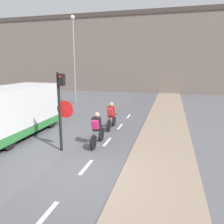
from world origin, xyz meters
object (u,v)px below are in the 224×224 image
cyclist_near (97,130)px  van (14,112)px  cyclist_far (111,116)px  street_lamp_far (74,52)px  traffic_light_pole (61,103)px

cyclist_near → van: (-4.27, 0.29, 0.45)m
cyclist_near → cyclist_far: size_ratio=1.03×
street_lamp_far → van: bearing=-84.8°
cyclist_far → van: 4.77m
street_lamp_far → cyclist_far: (5.00, -6.49, -3.68)m
traffic_light_pole → cyclist_near: traffic_light_pole is taller
cyclist_near → street_lamp_far: bearing=119.4°
cyclist_near → van: van is taller
cyclist_near → cyclist_far: (-0.07, 2.50, -0.00)m
van → cyclist_far: bearing=27.7°
traffic_light_pole → street_lamp_far: 10.90m
cyclist_near → cyclist_far: cyclist_near is taller
van → traffic_light_pole: bearing=-20.2°
traffic_light_pole → cyclist_far: traffic_light_pole is taller
traffic_light_pole → cyclist_near: size_ratio=1.83×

